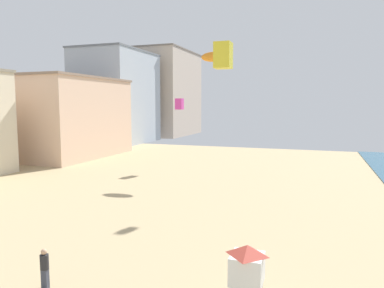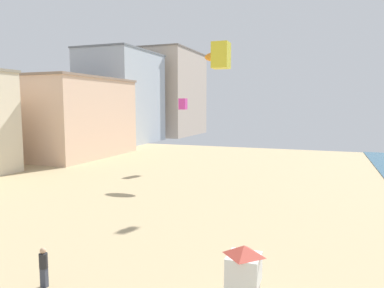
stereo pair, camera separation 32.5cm
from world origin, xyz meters
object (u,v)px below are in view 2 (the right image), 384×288
object	(u,v)px
kite_yellow_box	(221,55)
kite_magenta_box	(183,104)
lifeguard_stand	(244,265)
kite_flyer	(44,265)
kite_orange_parafoil	(217,57)

from	to	relation	value
kite_yellow_box	kite_magenta_box	bearing A→B (deg)	114.77
lifeguard_stand	kite_yellow_box	bearing A→B (deg)	136.38
kite_flyer	kite_yellow_box	size ratio (longest dim) A/B	1.70
kite_flyer	kite_yellow_box	bearing A→B (deg)	158.58
lifeguard_stand	kite_yellow_box	world-z (taller)	kite_yellow_box
kite_orange_parafoil	kite_magenta_box	size ratio (longest dim) A/B	2.10
lifeguard_stand	kite_orange_parafoil	size ratio (longest dim) A/B	0.96
lifeguard_stand	kite_magenta_box	distance (m)	30.48
lifeguard_stand	kite_yellow_box	distance (m)	7.59
kite_flyer	kite_orange_parafoil	size ratio (longest dim) A/B	0.61
kite_flyer	kite_orange_parafoil	bearing A→B (deg)	-129.77
kite_flyer	kite_orange_parafoil	world-z (taller)	kite_orange_parafoil
lifeguard_stand	kite_yellow_box	xyz separation A→B (m)	(-1.31, 1.51, 7.32)
kite_orange_parafoil	kite_magenta_box	bearing A→B (deg)	156.98
kite_yellow_box	kite_orange_parafoil	bearing A→B (deg)	106.89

